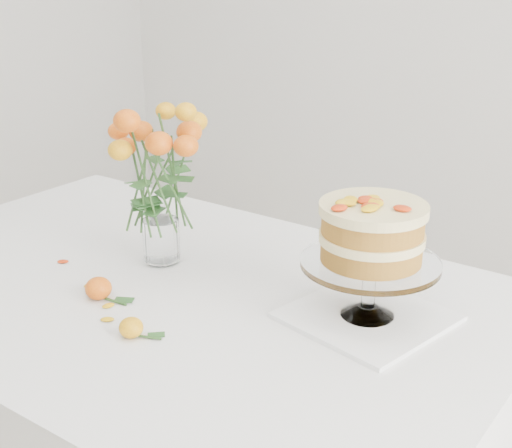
# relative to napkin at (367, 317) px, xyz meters

# --- Properties ---
(table) EXTENTS (1.43, 0.93, 0.76)m
(table) POSITION_rel_napkin_xyz_m (-0.41, -0.11, -0.09)
(table) COLOR tan
(table) RESTS_ON ground
(napkin) EXTENTS (0.31, 0.31, 0.01)m
(napkin) POSITION_rel_napkin_xyz_m (0.00, 0.00, 0.00)
(napkin) COLOR white
(napkin) RESTS_ON table
(cake_stand) EXTENTS (0.26, 0.26, 0.23)m
(cake_stand) POSITION_rel_napkin_xyz_m (-0.00, -0.00, 0.16)
(cake_stand) COLOR white
(cake_stand) RESTS_ON napkin
(rose_vase) EXTENTS (0.32, 0.32, 0.40)m
(rose_vase) POSITION_rel_napkin_xyz_m (-0.49, -0.03, 0.23)
(rose_vase) COLOR white
(rose_vase) RESTS_ON table
(loose_rose_near) EXTENTS (0.08, 0.04, 0.04)m
(loose_rose_near) POSITION_rel_napkin_xyz_m (-0.31, -0.31, 0.01)
(loose_rose_near) COLOR yellow
(loose_rose_near) RESTS_ON table
(loose_rose_far) EXTENTS (0.10, 0.05, 0.05)m
(loose_rose_far) POSITION_rel_napkin_xyz_m (-0.47, -0.24, 0.02)
(loose_rose_far) COLOR #CC3E09
(loose_rose_far) RESTS_ON table
(stray_petal_a) EXTENTS (0.03, 0.02, 0.00)m
(stray_petal_a) POSITION_rel_napkin_xyz_m (-0.53, -0.21, -0.00)
(stray_petal_a) COLOR #E4AA0E
(stray_petal_a) RESTS_ON table
(stray_petal_b) EXTENTS (0.03, 0.02, 0.00)m
(stray_petal_b) POSITION_rel_napkin_xyz_m (-0.43, -0.25, -0.00)
(stray_petal_b) COLOR #E4AA0E
(stray_petal_b) RESTS_ON table
(stray_petal_c) EXTENTS (0.03, 0.02, 0.00)m
(stray_petal_c) POSITION_rel_napkin_xyz_m (-0.39, -0.29, -0.00)
(stray_petal_c) COLOR #E4AA0E
(stray_petal_c) RESTS_ON table
(stray_petal_d) EXTENTS (0.03, 0.02, 0.00)m
(stray_petal_d) POSITION_rel_napkin_xyz_m (-0.67, -0.16, -0.00)
(stray_petal_d) COLOR #E4AA0E
(stray_petal_d) RESTS_ON table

